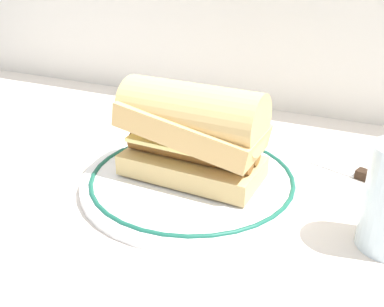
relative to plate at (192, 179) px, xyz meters
The scene contains 4 objects.
ground_plane 0.03m from the plate, 27.62° to the left, with size 1.50×1.50×0.00m, color silver.
plate is the anchor object (origin of this frame).
sausage_sandwich 0.07m from the plate, 26.57° to the left, with size 0.18×0.09×0.12m.
butter_knife 0.22m from the plate, 30.40° to the left, with size 0.13×0.06×0.01m.
Camera 1 is at (0.18, -0.46, 0.28)m, focal length 40.38 mm.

